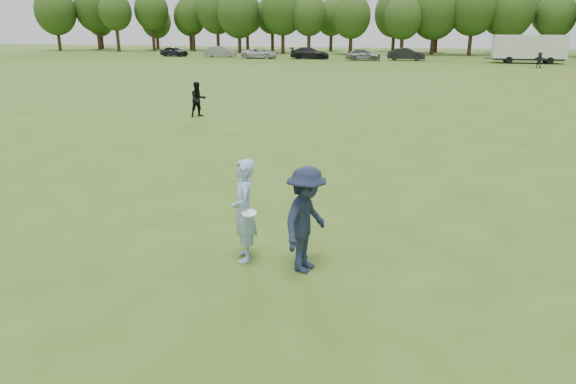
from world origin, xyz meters
name	(u,v)px	position (x,y,z in m)	size (l,w,h in m)	color
ground	(309,259)	(0.00, 0.00, 0.00)	(200.00, 200.00, 0.00)	#375618
thrower	(244,211)	(-1.18, -0.31, 0.98)	(0.71, 0.47, 1.95)	#90B0DF
defender	(306,220)	(0.04, -0.47, 0.97)	(1.25, 0.72, 1.94)	#1A233A
player_far_a	(198,99)	(-8.64, 14.40, 0.84)	(0.81, 0.63, 1.67)	black
player_far_d	(540,60)	(13.56, 51.49, 0.81)	(1.51, 0.48, 1.63)	black
car_a	(174,52)	(-33.17, 61.18, 0.69)	(1.64, 4.07, 1.39)	black
car_b	(220,52)	(-26.19, 61.33, 0.74)	(1.56, 4.48, 1.48)	gray
car_c	(259,53)	(-19.78, 59.56, 0.67)	(2.23, 4.83, 1.34)	silver
car_d	(310,53)	(-13.00, 60.34, 0.75)	(2.11, 5.18, 1.50)	black
car_e	(363,54)	(-5.75, 59.12, 0.75)	(1.78, 4.42, 1.51)	slate
car_f	(406,54)	(-0.41, 60.43, 0.78)	(1.65, 4.72, 1.56)	black
field_cone	(569,74)	(14.30, 42.12, 0.15)	(0.28, 0.28, 0.30)	#FF590D
disc_in_play	(249,213)	(-0.98, -0.58, 1.04)	(0.28, 0.28, 0.09)	white
cargo_trailer	(529,48)	(13.61, 58.60, 1.78)	(9.00, 2.75, 3.20)	silver
treeline	(435,12)	(2.81, 76.90, 6.26)	(130.35, 18.39, 11.74)	#332114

